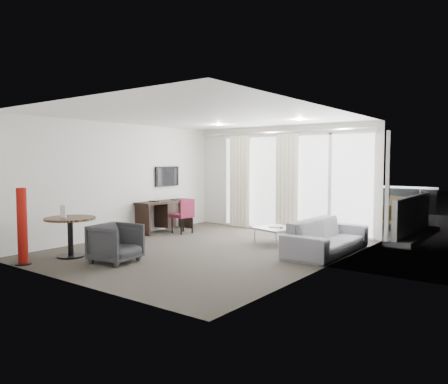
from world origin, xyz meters
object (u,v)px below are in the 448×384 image
Objects in this scene: red_lamp at (22,226)px; rattan_chair_b at (394,214)px; sofa at (327,236)px; desk_chair at (182,216)px; coffee_table at (276,236)px; tub_armchair at (116,243)px; desk at (165,216)px; round_table at (70,237)px; rattan_chair_a at (315,214)px.

red_lamp is 8.40m from rattan_chair_b.
rattan_chair_b is (0.26, 3.47, 0.11)m from sofa.
desk_chair is 1.08× the size of coffee_table.
red_lamp is at bearing -101.18° from rattan_chair_b.
tub_armchair reaches higher than coffee_table.
desk_chair is at bearing 12.36° from tub_armchair.
sofa is (4.28, -0.03, -0.06)m from desk.
red_lamp reaches higher than round_table.
desk is 4.28m from sofa.
tub_armchair is 5.60m from rattan_chair_a.
round_table is 7.62m from rattan_chair_b.
desk is at bearing -169.81° from desk_chair.
tub_armchair is at bearing -90.40° from rattan_chair_a.
coffee_table is 0.35× the size of sofa.
red_lamp is at bearing -81.76° from desk.
desk is 5.70m from rattan_chair_b.
rattan_chair_b is at bearing 38.27° from rattan_chair_a.
tub_armchair is (1.00, 0.21, -0.03)m from round_table.
desk reaches higher than tub_armchair.
desk_chair is 1.06× the size of rattan_chair_a.
rattan_chair_a is (2.14, 5.70, 0.03)m from round_table.
coffee_table is 0.98× the size of rattan_chair_a.
desk is 1.79× the size of round_table.
coffee_table is at bearing 79.58° from sofa.
rattan_chair_a is at bearing 69.43° from round_table.
rattan_chair_b reaches higher than coffee_table.
sofa is at bearing 40.86° from round_table.
rattan_chair_a reaches higher than round_table.
sofa is at bearing -49.54° from rattan_chair_a.
desk_chair is 2.52m from coffee_table.
desk_chair is at bearing -176.06° from coffee_table.
rattan_chair_b is at bearing 61.76° from red_lamp.
coffee_table is (2.48, 4.16, -0.47)m from red_lamp.
round_table is 0.70× the size of red_lamp.
red_lamp is 4.86m from coffee_table.
rattan_chair_b is (3.97, 7.40, -0.22)m from red_lamp.
red_lamp is (0.57, -3.97, 0.27)m from desk.
sofa is at bearing -50.75° from tub_armchair.
red_lamp is 1.76× the size of tub_armchair.
sofa is at bearing 46.67° from red_lamp.
sofa is 2.55× the size of rattan_chair_b.
desk is 1.93× the size of desk_chair.
tub_armchair is at bearing -59.88° from desk.
desk_chair is at bearing -122.47° from rattan_chair_b.
round_table is at bearing -99.30° from rattan_chair_a.
tub_armchair is (1.70, -2.93, -0.04)m from desk.
desk_chair is at bearing 92.69° from round_table.
tub_armchair is at bearing 11.75° from round_table.
desk_chair is at bearing 2.01° from desk.
sofa is at bearing -0.46° from desk.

